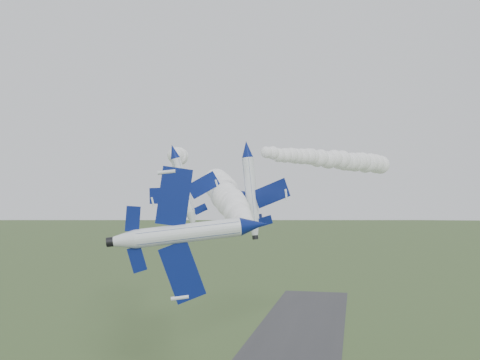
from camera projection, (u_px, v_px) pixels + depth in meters
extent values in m
cylinder|color=white|center=(253.00, 225.00, 43.99)|extent=(4.43, 8.62, 1.68)
cone|color=navy|center=(265.00, 228.00, 38.65)|extent=(2.33, 2.67, 1.68)
cone|color=white|center=(245.00, 223.00, 49.14)|extent=(2.20, 2.29, 1.68)
cylinder|color=black|center=(244.00, 222.00, 50.14)|extent=(1.01, 0.86, 0.85)
ellipsoid|color=black|center=(265.00, 225.00, 41.89)|extent=(2.03, 3.14, 1.12)
cube|color=navy|center=(246.00, 189.00, 44.86)|extent=(1.43, 2.52, 4.67)
cube|color=navy|center=(254.00, 261.00, 44.70)|extent=(1.43, 2.52, 4.67)
cube|color=navy|center=(244.00, 205.00, 48.27)|extent=(0.68, 1.16, 2.03)
cube|color=navy|center=(248.00, 241.00, 48.19)|extent=(0.68, 1.16, 2.03)
cube|color=navy|center=(261.00, 221.00, 48.16)|extent=(2.65, 2.28, 0.37)
cylinder|color=white|center=(174.00, 152.00, 78.40)|extent=(4.25, 8.28, 1.79)
cone|color=navy|center=(173.00, 148.00, 73.30)|extent=(2.37, 2.58, 1.79)
cone|color=white|center=(174.00, 155.00, 83.31)|extent=(2.25, 2.22, 1.79)
cylinder|color=black|center=(174.00, 155.00, 84.27)|extent=(1.04, 0.84, 0.91)
ellipsoid|color=black|center=(172.00, 147.00, 76.33)|extent=(2.01, 3.02, 1.19)
cube|color=navy|center=(155.00, 158.00, 78.84)|extent=(4.84, 3.57, 1.32)
cube|color=navy|center=(193.00, 148.00, 79.50)|extent=(4.84, 3.57, 1.32)
cube|color=navy|center=(164.00, 157.00, 82.27)|extent=(2.13, 1.61, 0.61)
cube|color=navy|center=(184.00, 151.00, 82.62)|extent=(2.13, 1.61, 0.61)
cube|color=navy|center=(172.00, 146.00, 82.22)|extent=(1.13, 1.69, 2.08)
cylinder|color=white|center=(247.00, 149.00, 75.92)|extent=(4.38, 9.30, 1.80)
cone|color=navy|center=(226.00, 146.00, 70.87)|extent=(2.42, 2.82, 1.80)
cone|color=white|center=(264.00, 153.00, 80.79)|extent=(2.30, 2.40, 1.80)
cylinder|color=black|center=(267.00, 153.00, 81.75)|extent=(1.06, 0.89, 0.91)
ellipsoid|color=black|center=(238.00, 144.00, 73.92)|extent=(2.06, 3.36, 1.20)
cube|color=navy|center=(230.00, 154.00, 78.24)|extent=(5.56, 3.96, 0.69)
cube|color=navy|center=(270.00, 148.00, 75.11)|extent=(5.56, 3.96, 0.69)
cube|color=navy|center=(251.00, 154.00, 80.77)|extent=(2.44, 1.78, 0.34)
cube|color=navy|center=(272.00, 150.00, 79.10)|extent=(2.44, 1.78, 0.34)
cube|color=navy|center=(260.00, 143.00, 79.83)|extent=(0.88, 1.78, 2.40)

